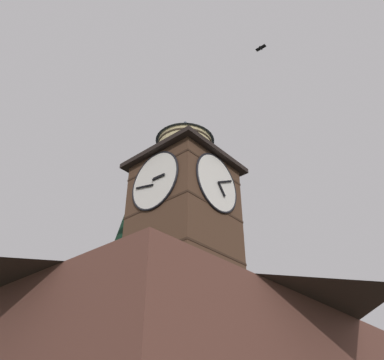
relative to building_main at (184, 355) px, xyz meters
name	(u,v)px	position (x,y,z in m)	size (l,w,h in m)	color
building_main	(184,355)	(0.00, 0.00, 0.00)	(14.72, 11.50, 6.72)	brown
clock_tower	(184,199)	(-0.81, -0.83, 7.23)	(4.72, 4.72, 8.94)	#4C3323
pine_tree_behind	(121,333)	(-2.03, -6.28, 1.84)	(6.39, 6.39, 13.81)	#473323
moon	(71,286)	(-16.18, -34.71, 13.05)	(2.37, 2.37, 2.37)	silver
flying_bird_high	(261,48)	(-0.32, 4.60, 13.58)	(0.26, 0.53, 0.14)	black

